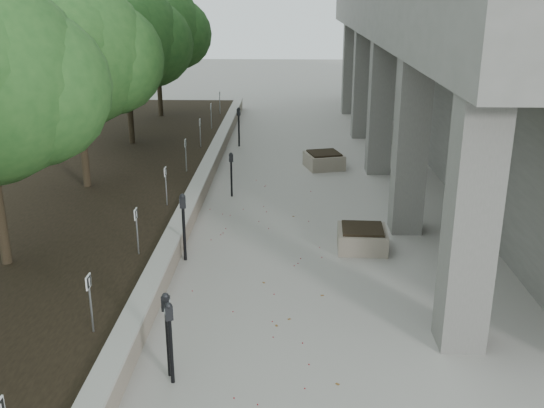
# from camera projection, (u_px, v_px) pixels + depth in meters

# --- Properties ---
(ground) EXTENTS (90.00, 90.00, 0.00)m
(ground) POSITION_uv_depth(u_px,v_px,m) (243.00, 375.00, 9.16)
(ground) COLOR gray
(ground) RESTS_ON ground
(retaining_wall) EXTENTS (0.39, 26.00, 0.50)m
(retaining_wall) POSITION_uv_depth(u_px,v_px,m) (202.00, 181.00, 17.64)
(retaining_wall) COLOR gray
(retaining_wall) RESTS_ON ground
(planting_bed) EXTENTS (7.00, 26.00, 0.40)m
(planting_bed) POSITION_uv_depth(u_px,v_px,m) (75.00, 182.00, 17.76)
(planting_bed) COLOR black
(planting_bed) RESTS_ON ground
(crabapple_tree_3) EXTENTS (4.60, 4.00, 5.44)m
(crabapple_tree_3) POSITION_uv_depth(u_px,v_px,m) (77.00, 84.00, 15.84)
(crabapple_tree_3) COLOR #214D1D
(crabapple_tree_3) RESTS_ON planting_bed
(crabapple_tree_4) EXTENTS (4.60, 4.00, 5.44)m
(crabapple_tree_4) POSITION_uv_depth(u_px,v_px,m) (126.00, 63.00, 20.57)
(crabapple_tree_4) COLOR #214D1D
(crabapple_tree_4) RESTS_ON planting_bed
(crabapple_tree_5) EXTENTS (4.60, 4.00, 5.44)m
(crabapple_tree_5) POSITION_uv_depth(u_px,v_px,m) (157.00, 50.00, 25.29)
(crabapple_tree_5) COLOR #214D1D
(crabapple_tree_5) RESTS_ON planting_bed
(parking_sign_2) EXTENTS (0.04, 0.22, 0.96)m
(parking_sign_2) POSITION_uv_depth(u_px,v_px,m) (91.00, 304.00, 9.42)
(parking_sign_2) COLOR black
(parking_sign_2) RESTS_ON planting_bed
(parking_sign_3) EXTENTS (0.04, 0.22, 0.96)m
(parking_sign_3) POSITION_uv_depth(u_px,v_px,m) (137.00, 231.00, 12.25)
(parking_sign_3) COLOR black
(parking_sign_3) RESTS_ON planting_bed
(parking_sign_4) EXTENTS (0.04, 0.22, 0.96)m
(parking_sign_4) POSITION_uv_depth(u_px,v_px,m) (166.00, 186.00, 15.09)
(parking_sign_4) COLOR black
(parking_sign_4) RESTS_ON planting_bed
(parking_sign_5) EXTENTS (0.04, 0.22, 0.96)m
(parking_sign_5) POSITION_uv_depth(u_px,v_px,m) (186.00, 155.00, 17.92)
(parking_sign_5) COLOR black
(parking_sign_5) RESTS_ON planting_bed
(parking_sign_6) EXTENTS (0.04, 0.22, 0.96)m
(parking_sign_6) POSITION_uv_depth(u_px,v_px,m) (200.00, 133.00, 20.76)
(parking_sign_6) COLOR black
(parking_sign_6) RESTS_ON planting_bed
(parking_sign_7) EXTENTS (0.04, 0.22, 0.96)m
(parking_sign_7) POSITION_uv_depth(u_px,v_px,m) (211.00, 116.00, 23.59)
(parking_sign_7) COLOR black
(parking_sign_7) RESTS_ON planting_bed
(parking_sign_8) EXTENTS (0.04, 0.22, 0.96)m
(parking_sign_8) POSITION_uv_depth(u_px,v_px,m) (220.00, 103.00, 26.43)
(parking_sign_8) COLOR black
(parking_sign_8) RESTS_ON planting_bed
(parking_meter_1) EXTENTS (0.15, 0.13, 1.30)m
(parking_meter_1) POSITION_uv_depth(u_px,v_px,m) (171.00, 343.00, 8.79)
(parking_meter_1) COLOR black
(parking_meter_1) RESTS_ON ground
(parking_meter_2) EXTENTS (0.14, 0.11, 1.36)m
(parking_meter_2) POSITION_uv_depth(u_px,v_px,m) (168.00, 335.00, 8.94)
(parking_meter_2) COLOR black
(parking_meter_2) RESTS_ON ground
(parking_meter_3) EXTENTS (0.16, 0.12, 1.47)m
(parking_meter_3) POSITION_uv_depth(u_px,v_px,m) (184.00, 227.00, 12.86)
(parking_meter_3) COLOR black
(parking_meter_3) RESTS_ON ground
(parking_meter_4) EXTENTS (0.15, 0.12, 1.25)m
(parking_meter_4) POSITION_uv_depth(u_px,v_px,m) (231.00, 175.00, 16.95)
(parking_meter_4) COLOR black
(parking_meter_4) RESTS_ON ground
(parking_meter_5) EXTENTS (0.16, 0.13, 1.44)m
(parking_meter_5) POSITION_uv_depth(u_px,v_px,m) (239.00, 127.00, 22.45)
(parking_meter_5) COLOR black
(parking_meter_5) RESTS_ON ground
(planter_front) EXTENTS (1.11, 1.11, 0.50)m
(planter_front) POSITION_uv_depth(u_px,v_px,m) (362.00, 238.00, 13.60)
(planter_front) COLOR gray
(planter_front) RESTS_ON ground
(planter_back) EXTENTS (1.36, 1.36, 0.52)m
(planter_back) POSITION_uv_depth(u_px,v_px,m) (324.00, 160.00, 19.85)
(planter_back) COLOR gray
(planter_back) RESTS_ON ground
(berry_scatter) EXTENTS (3.30, 14.10, 0.02)m
(berry_scatter) POSITION_uv_depth(u_px,v_px,m) (255.00, 244.00, 13.89)
(berry_scatter) COLOR maroon
(berry_scatter) RESTS_ON ground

